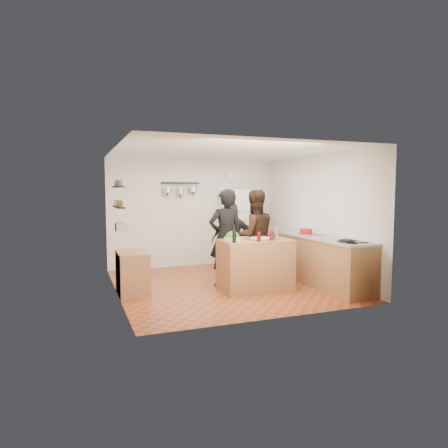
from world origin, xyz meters
name	(u,v)px	position (x,y,z in m)	size (l,w,h in m)	color
room_shell	(219,218)	(0.00, 0.39, 1.25)	(4.20, 4.20, 4.20)	brown
prep_island	(255,265)	(0.36, -0.54, 0.46)	(1.25, 0.72, 0.91)	#A5643C
pizza_board	(260,239)	(0.44, -0.56, 0.92)	(0.42, 0.34, 0.02)	brown
pizza	(260,238)	(0.44, -0.56, 0.94)	(0.34, 0.34, 0.02)	beige
salad_bowl	(233,239)	(-0.06, -0.49, 0.94)	(0.30, 0.30, 0.06)	silver
wine_bottle	(234,236)	(-0.14, -0.76, 1.01)	(0.07, 0.07, 0.21)	black
wine_glass_near	(259,237)	(0.31, -0.78, 0.99)	(0.07, 0.07, 0.17)	#51070E
wine_glass_far	(272,235)	(0.58, -0.74, 1.00)	(0.07, 0.07, 0.18)	#610811
pepper_mill	(277,233)	(0.81, -0.49, 1.00)	(0.06, 0.06, 0.18)	#A67045
salt_canister	(274,236)	(0.66, -0.66, 0.97)	(0.07, 0.07, 0.12)	navy
person_left	(226,238)	(-0.02, -0.06, 0.91)	(0.66, 0.44, 1.82)	black
person_center	(254,236)	(0.60, 0.02, 0.90)	(0.87, 0.68, 1.80)	black
person_back	(233,240)	(0.38, 0.55, 0.76)	(0.90, 0.37, 1.53)	#2C2927
counter_run	(319,260)	(1.70, -0.55, 0.45)	(0.63, 2.63, 0.90)	#9E7042
stove_top	(352,243)	(1.70, -1.50, 0.91)	(0.60, 0.62, 0.02)	white
skillet	(346,241)	(1.60, -1.47, 0.94)	(0.24, 0.24, 0.05)	black
sink	(296,232)	(1.70, 0.30, 0.92)	(0.50, 0.80, 0.03)	silver
cutting_board	(316,236)	(1.70, -0.43, 0.91)	(0.30, 0.40, 0.02)	brown
red_bowl	(306,231)	(1.65, -0.16, 0.97)	(0.25, 0.25, 0.10)	maroon
fridge	(237,228)	(0.95, 1.75, 0.90)	(0.70, 0.68, 1.80)	white
wall_clock	(232,175)	(0.95, 2.08, 2.15)	(0.30, 0.30, 0.03)	silver
spice_shelf_lower	(119,207)	(-1.93, 0.20, 1.50)	(0.12, 1.00, 0.03)	black
spice_shelf_upper	(118,187)	(-1.93, 0.20, 1.85)	(0.12, 1.00, 0.03)	black
produce_basket	(121,227)	(-1.90, 0.20, 1.15)	(0.18, 0.35, 0.14)	silver
side_table	(133,273)	(-1.74, 0.00, 0.36)	(0.50, 0.80, 0.73)	#A76F46
pot_rack	(180,183)	(-0.35, 2.00, 1.95)	(0.90, 0.04, 0.04)	black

